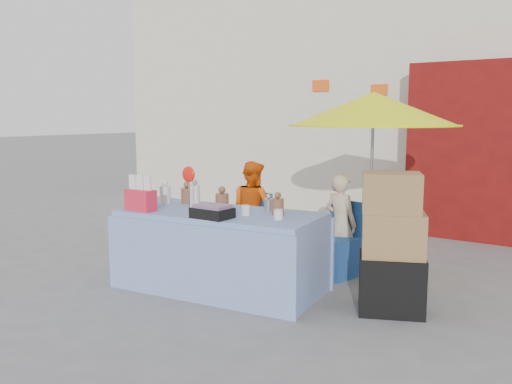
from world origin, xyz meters
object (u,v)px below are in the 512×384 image
Objects in this scene: market_table at (220,249)px; vendor_beige at (340,224)px; chair_right at (335,253)px; vendor_orange at (253,209)px; umbrella at (373,110)px; box_stack at (392,248)px; chair_left at (247,239)px.

market_table is 1.50m from vendor_beige.
vendor_beige reaches higher than chair_right.
market_table is 1.82× the size of vendor_orange.
umbrella is 1.59× the size of box_stack.
chair_left is (-0.47, 1.14, -0.17)m from market_table.
market_table is at bearing -55.52° from chair_left.
chair_left is 1.00× the size of chair_right.
umbrella reaches higher than vendor_beige.
vendor_orange is 0.95× the size of box_stack.
vendor_orange is 2.01m from umbrella.
chair_left is at bearing 18.17° from vendor_beige.
vendor_beige is (1.25, 0.13, 0.33)m from chair_left.
umbrella is at bearing 45.61° from market_table.
umbrella is 1.78m from box_stack.
market_table is 1.25m from chair_left.
box_stack reaches higher than vendor_beige.
chair_right is at bearing 103.41° from vendor_beige.
umbrella is (1.07, 1.43, 1.46)m from market_table.
market_table is at bearing -112.25° from chair_right.
vendor_orange is at bearing 158.11° from box_stack.
umbrella is at bearing -162.46° from vendor_orange.
box_stack is at bearing -6.84° from chair_left.
vendor_orange is 2.38m from box_stack.
chair_right is at bearing 141.77° from box_stack.
umbrella reaches higher than vendor_orange.
chair_left is 0.65× the size of box_stack.
box_stack is (0.96, -0.89, 0.02)m from vendor_beige.
vendor_orange is (-1.25, 0.13, 0.37)m from chair_right.
chair_right is 0.73× the size of vendor_beige.
chair_left is at bearing 105.06° from market_table.
vendor_orange is at bearing 12.01° from vendor_beige.
market_table is at bearing -167.37° from box_stack.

